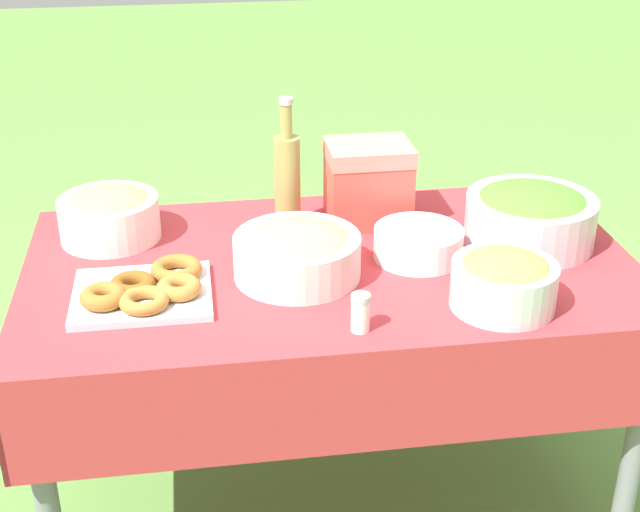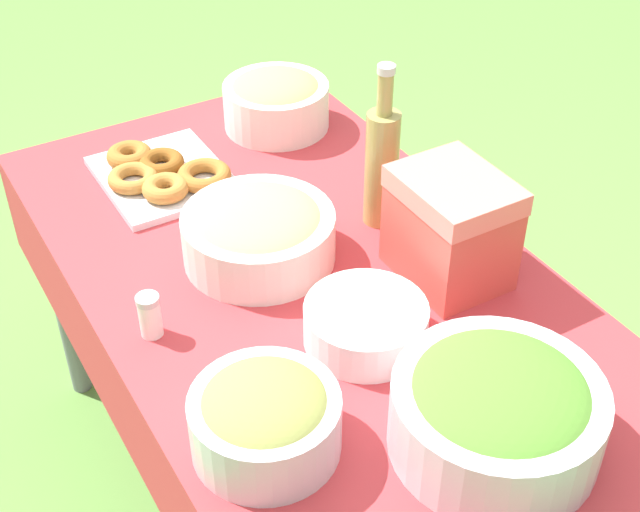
{
  "view_description": "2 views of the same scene",
  "coord_description": "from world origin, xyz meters",
  "px_view_note": "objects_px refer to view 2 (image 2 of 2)",
  "views": [
    {
      "loc": [
        -0.3,
        -1.83,
        1.65
      ],
      "look_at": [
        -0.03,
        -0.02,
        0.74
      ],
      "focal_mm": 50.0,
      "sensor_mm": 36.0,
      "label": 1
    },
    {
      "loc": [
        1.12,
        -0.63,
        1.75
      ],
      "look_at": [
        -0.01,
        0.03,
        0.73
      ],
      "focal_mm": 50.0,
      "sensor_mm": 36.0,
      "label": 2
    }
  ],
  "objects_px": {
    "plate_stack": "(366,324)",
    "olive_bowl": "(265,418)",
    "pasta_bowl": "(259,232)",
    "bread_bowl": "(276,101)",
    "salad_bowl": "(497,411)",
    "donut_platter": "(162,174)",
    "olive_oil_bottle": "(382,163)",
    "cooler_box": "(451,228)"
  },
  "relations": [
    {
      "from": "bread_bowl",
      "to": "plate_stack",
      "type": "bearing_deg",
      "value": -16.69
    },
    {
      "from": "salad_bowl",
      "to": "bread_bowl",
      "type": "height_order",
      "value": "salad_bowl"
    },
    {
      "from": "salad_bowl",
      "to": "olive_oil_bottle",
      "type": "bearing_deg",
      "value": 163.05
    },
    {
      "from": "olive_oil_bottle",
      "to": "cooler_box",
      "type": "height_order",
      "value": "olive_oil_bottle"
    },
    {
      "from": "donut_platter",
      "to": "olive_oil_bottle",
      "type": "height_order",
      "value": "olive_oil_bottle"
    },
    {
      "from": "plate_stack",
      "to": "olive_bowl",
      "type": "relative_size",
      "value": 0.94
    },
    {
      "from": "salad_bowl",
      "to": "olive_oil_bottle",
      "type": "distance_m",
      "value": 0.6
    },
    {
      "from": "olive_bowl",
      "to": "cooler_box",
      "type": "bearing_deg",
      "value": 112.31
    },
    {
      "from": "olive_bowl",
      "to": "cooler_box",
      "type": "xyz_separation_m",
      "value": [
        -0.2,
        0.48,
        0.04
      ]
    },
    {
      "from": "donut_platter",
      "to": "olive_oil_bottle",
      "type": "distance_m",
      "value": 0.48
    },
    {
      "from": "plate_stack",
      "to": "cooler_box",
      "type": "distance_m",
      "value": 0.25
    },
    {
      "from": "pasta_bowl",
      "to": "cooler_box",
      "type": "xyz_separation_m",
      "value": [
        0.22,
        0.28,
        0.04
      ]
    },
    {
      "from": "pasta_bowl",
      "to": "plate_stack",
      "type": "relative_size",
      "value": 1.37
    },
    {
      "from": "bread_bowl",
      "to": "pasta_bowl",
      "type": "bearing_deg",
      "value": -31.82
    },
    {
      "from": "olive_bowl",
      "to": "salad_bowl",
      "type": "bearing_deg",
      "value": 60.38
    },
    {
      "from": "plate_stack",
      "to": "salad_bowl",
      "type": "bearing_deg",
      "value": 8.17
    },
    {
      "from": "donut_platter",
      "to": "olive_bowl",
      "type": "bearing_deg",
      "value": -10.76
    },
    {
      "from": "olive_oil_bottle",
      "to": "olive_bowl",
      "type": "bearing_deg",
      "value": -49.13
    },
    {
      "from": "donut_platter",
      "to": "plate_stack",
      "type": "distance_m",
      "value": 0.64
    },
    {
      "from": "cooler_box",
      "to": "donut_platter",
      "type": "bearing_deg",
      "value": -148.68
    },
    {
      "from": "salad_bowl",
      "to": "donut_platter",
      "type": "distance_m",
      "value": 0.93
    },
    {
      "from": "olive_oil_bottle",
      "to": "cooler_box",
      "type": "xyz_separation_m",
      "value": [
        0.21,
        0.01,
        -0.03
      ]
    },
    {
      "from": "donut_platter",
      "to": "bread_bowl",
      "type": "distance_m",
      "value": 0.34
    },
    {
      "from": "bread_bowl",
      "to": "salad_bowl",
      "type": "bearing_deg",
      "value": -9.87
    },
    {
      "from": "olive_oil_bottle",
      "to": "olive_bowl",
      "type": "relative_size",
      "value": 1.5
    },
    {
      "from": "olive_oil_bottle",
      "to": "donut_platter",
      "type": "bearing_deg",
      "value": -136.89
    },
    {
      "from": "donut_platter",
      "to": "olive_oil_bottle",
      "type": "bearing_deg",
      "value": 43.11
    },
    {
      "from": "pasta_bowl",
      "to": "cooler_box",
      "type": "distance_m",
      "value": 0.35
    },
    {
      "from": "pasta_bowl",
      "to": "bread_bowl",
      "type": "distance_m",
      "value": 0.5
    },
    {
      "from": "donut_platter",
      "to": "bread_bowl",
      "type": "relative_size",
      "value": 1.22
    },
    {
      "from": "bread_bowl",
      "to": "cooler_box",
      "type": "xyz_separation_m",
      "value": [
        0.64,
        0.01,
        0.04
      ]
    },
    {
      "from": "donut_platter",
      "to": "pasta_bowl",
      "type": "bearing_deg",
      "value": 10.02
    },
    {
      "from": "plate_stack",
      "to": "cooler_box",
      "type": "bearing_deg",
      "value": 108.55
    },
    {
      "from": "pasta_bowl",
      "to": "plate_stack",
      "type": "xyz_separation_m",
      "value": [
        0.29,
        0.05,
        -0.02
      ]
    },
    {
      "from": "bread_bowl",
      "to": "olive_bowl",
      "type": "relative_size",
      "value": 1.09
    },
    {
      "from": "bread_bowl",
      "to": "olive_bowl",
      "type": "distance_m",
      "value": 0.96
    },
    {
      "from": "donut_platter",
      "to": "olive_bowl",
      "type": "xyz_separation_m",
      "value": [
        0.75,
        -0.14,
        0.04
      ]
    },
    {
      "from": "olive_oil_bottle",
      "to": "bread_bowl",
      "type": "distance_m",
      "value": 0.44
    },
    {
      "from": "donut_platter",
      "to": "olive_bowl",
      "type": "distance_m",
      "value": 0.76
    },
    {
      "from": "plate_stack",
      "to": "olive_bowl",
      "type": "height_order",
      "value": "olive_bowl"
    },
    {
      "from": "olive_oil_bottle",
      "to": "cooler_box",
      "type": "relative_size",
      "value": 1.61
    },
    {
      "from": "plate_stack",
      "to": "olive_bowl",
      "type": "bearing_deg",
      "value": -64.46
    }
  ]
}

